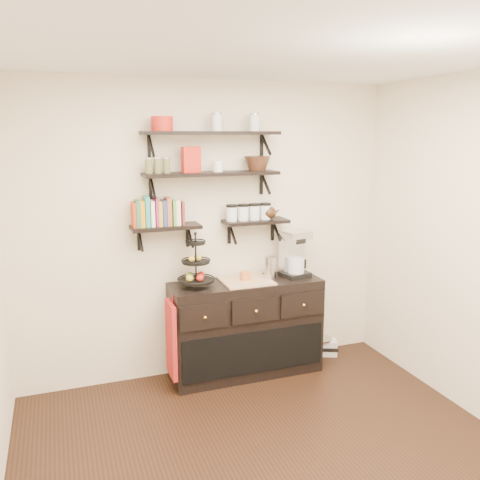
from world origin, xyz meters
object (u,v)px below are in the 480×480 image
fruit_stand (196,269)px  radio (322,346)px  coffee_maker (294,254)px  sideboard (246,328)px

fruit_stand → radio: fruit_stand is taller
radio → coffee_maker: bearing=-146.5°
radio → sideboard: bearing=-150.9°
coffee_maker → radio: 1.10m
sideboard → coffee_maker: 0.83m
fruit_stand → coffee_maker: fruit_stand is taller
fruit_stand → coffee_maker: bearing=1.6°
sideboard → fruit_stand: fruit_stand is taller
coffee_maker → fruit_stand: bearing=169.3°
coffee_maker → radio: size_ratio=1.36×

